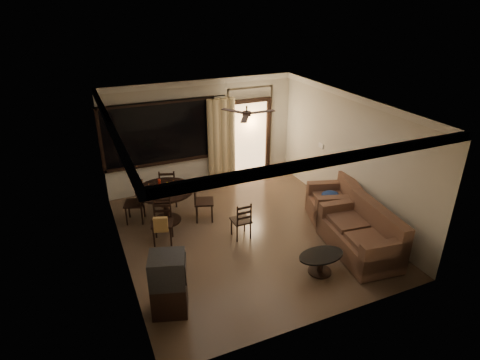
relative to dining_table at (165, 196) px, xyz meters
name	(u,v)px	position (x,y,z in m)	size (l,w,h in m)	color
ground	(246,234)	(1.41, -1.23, -0.63)	(5.50, 5.50, 0.00)	#7F6651
room_shell	(238,126)	(2.00, 0.55, 1.20)	(5.50, 6.70, 5.50)	beige
dining_table	(165,196)	(0.00, 0.00, 0.00)	(1.27, 1.27, 1.01)	black
dining_chair_west	(136,210)	(-0.63, 0.27, -0.34)	(0.53, 0.53, 0.95)	black
dining_chair_east	(204,208)	(0.79, -0.27, -0.34)	(0.53, 0.53, 0.95)	black
dining_chair_south	(163,229)	(-0.28, -0.81, -0.32)	(0.53, 0.57, 0.95)	black
dining_chair_north	(169,194)	(0.25, 0.74, -0.34)	(0.53, 0.53, 0.95)	black
tv_cabinet	(169,284)	(-0.64, -2.81, -0.09)	(0.68, 0.65, 1.07)	black
sofa	(363,236)	(3.24, -2.73, -0.25)	(1.15, 1.87, 0.95)	#472C21
armchair	(334,203)	(3.51, -1.40, -0.23)	(1.19, 1.19, 0.95)	#472C21
coffee_table	(321,260)	(2.13, -2.94, -0.37)	(0.88, 0.53, 0.39)	black
side_chair	(241,227)	(1.27, -1.28, -0.38)	(0.37, 0.37, 0.84)	black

